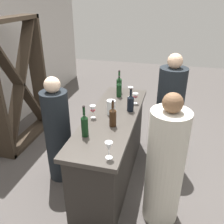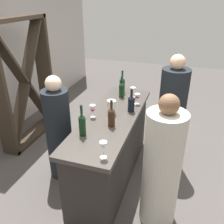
# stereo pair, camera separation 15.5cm
# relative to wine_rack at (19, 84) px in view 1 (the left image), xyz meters

# --- Properties ---
(ground_plane) EXTENTS (12.00, 12.00, 0.00)m
(ground_plane) POSITION_rel_wine_rack_xyz_m (-0.57, -1.65, -0.98)
(ground_plane) COLOR #4C4744
(bar_counter) EXTENTS (1.89, 0.59, 0.93)m
(bar_counter) POSITION_rel_wine_rack_xyz_m (-0.57, -1.65, -0.51)
(bar_counter) COLOR #2A2723
(bar_counter) RESTS_ON ground
(wine_rack) EXTENTS (1.20, 0.28, 1.97)m
(wine_rack) POSITION_rel_wine_rack_xyz_m (0.00, 0.00, 0.00)
(wine_rack) COLOR #33281E
(wine_rack) RESTS_ON ground
(wine_bottle_leftmost_dark_green) EXTENTS (0.07, 0.07, 0.34)m
(wine_bottle_leftmost_dark_green) POSITION_rel_wine_rack_xyz_m (-1.08, -1.50, 0.08)
(wine_bottle_leftmost_dark_green) COLOR black
(wine_bottle_leftmost_dark_green) RESTS_ON bar_counter
(wine_bottle_second_left_amber_brown) EXTENTS (0.08, 0.08, 0.31)m
(wine_bottle_second_left_amber_brown) POSITION_rel_wine_rack_xyz_m (-0.80, -1.72, 0.07)
(wine_bottle_second_left_amber_brown) COLOR #331E0F
(wine_bottle_second_left_amber_brown) RESTS_ON bar_counter
(wine_bottle_center_near_black) EXTENTS (0.08, 0.08, 0.30)m
(wine_bottle_center_near_black) POSITION_rel_wine_rack_xyz_m (-0.38, -1.84, 0.06)
(wine_bottle_center_near_black) COLOR black
(wine_bottle_center_near_black) RESTS_ON bar_counter
(wine_bottle_second_right_dark_green) EXTENTS (0.07, 0.07, 0.30)m
(wine_bottle_second_right_dark_green) POSITION_rel_wine_rack_xyz_m (0.03, -1.59, 0.06)
(wine_bottle_second_right_dark_green) COLOR black
(wine_bottle_second_right_dark_green) RESTS_ON bar_counter
(wine_bottle_rightmost_olive_green) EXTENTS (0.08, 0.08, 0.34)m
(wine_bottle_rightmost_olive_green) POSITION_rel_wine_rack_xyz_m (0.18, -1.56, 0.08)
(wine_bottle_rightmost_olive_green) COLOR #193D1E
(wine_bottle_rightmost_olive_green) RESTS_ON bar_counter
(wine_glass_near_left) EXTENTS (0.07, 0.07, 0.15)m
(wine_glass_near_left) POSITION_rel_wine_rack_xyz_m (-0.14, -1.86, 0.05)
(wine_glass_near_left) COLOR white
(wine_glass_near_left) RESTS_ON bar_counter
(wine_glass_near_center) EXTENTS (0.07, 0.07, 0.17)m
(wine_glass_near_center) POSITION_rel_wine_rack_xyz_m (-1.37, -1.83, 0.07)
(wine_glass_near_center) COLOR white
(wine_glass_near_center) RESTS_ON bar_counter
(wine_glass_near_right) EXTENTS (0.07, 0.07, 0.15)m
(wine_glass_near_right) POSITION_rel_wine_rack_xyz_m (0.05, -1.75, 0.06)
(wine_glass_near_right) COLOR white
(wine_glass_near_right) RESTS_ON bar_counter
(wine_glass_far_left) EXTENTS (0.07, 0.07, 0.16)m
(wine_glass_far_left) POSITION_rel_wine_rack_xyz_m (-0.68, -1.45, 0.05)
(wine_glass_far_left) COLOR white
(wine_glass_far_left) RESTS_ON bar_counter
(water_pitcher) EXTENTS (0.11, 0.11, 0.18)m
(water_pitcher) POSITION_rel_wine_rack_xyz_m (-0.53, -1.63, 0.04)
(water_pitcher) COLOR silver
(water_pitcher) RESTS_ON bar_counter
(person_left_guest) EXTENTS (0.45, 0.45, 1.60)m
(person_left_guest) POSITION_rel_wine_rack_xyz_m (-0.02, -2.31, -0.24)
(person_left_guest) COLOR black
(person_left_guest) RESTS_ON ground
(person_center_guest) EXTENTS (0.42, 0.42, 1.48)m
(person_center_guest) POSITION_rel_wine_rack_xyz_m (-1.05, -2.33, -0.31)
(person_center_guest) COLOR beige
(person_center_guest) RESTS_ON ground
(person_server_behind) EXTENTS (0.37, 0.37, 1.41)m
(person_server_behind) POSITION_rel_wine_rack_xyz_m (-0.72, -0.98, -0.33)
(person_server_behind) COLOR black
(person_server_behind) RESTS_ON ground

